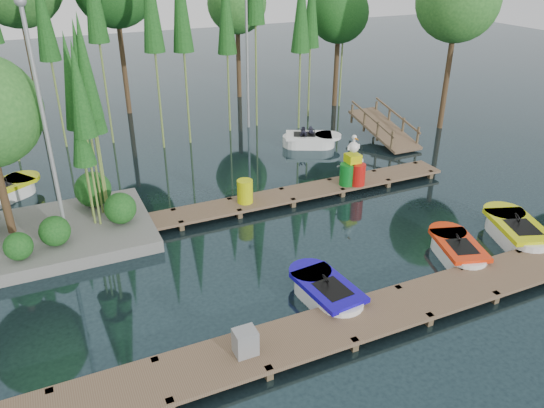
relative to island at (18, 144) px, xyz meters
name	(u,v)px	position (x,y,z in m)	size (l,w,h in m)	color
ground_plane	(264,245)	(6.30, -3.29, -3.18)	(90.00, 90.00, 0.00)	#1E3138
near_dock	(340,325)	(6.30, -7.79, -2.95)	(18.00, 1.50, 0.50)	brown
far_dock	(261,201)	(7.30, -0.79, -2.95)	(15.00, 1.20, 0.50)	brown
island	(18,144)	(0.00, 0.00, 0.00)	(6.20, 4.20, 6.75)	slate
tree_screen	(112,5)	(4.26, 7.31, 2.93)	(34.42, 18.53, 10.31)	#46321E
lamp_island	(42,111)	(0.80, -0.79, 1.08)	(0.30, 0.30, 7.25)	gray
lamp_rear	(247,40)	(10.30, 7.71, 1.08)	(0.30, 0.30, 7.25)	gray
ramp	(384,128)	(15.30, 3.21, -2.60)	(1.50, 3.94, 1.49)	brown
boat_blue	(327,293)	(6.63, -6.55, -2.94)	(1.38, 2.64, 0.85)	white
boat_red	(457,251)	(11.21, -6.31, -2.94)	(1.78, 2.68, 0.83)	white
boat_yellow_near	(516,232)	(13.62, -6.25, -2.90)	(2.16, 3.13, 0.97)	white
boat_yellow_far	(3,192)	(-0.99, 3.66, -2.89)	(2.96, 2.56, 1.37)	white
boat_white_far	(310,140)	(11.79, 3.97, -2.90)	(2.92, 2.25, 1.26)	white
utility_cabinet	(245,342)	(3.87, -7.79, -2.58)	(0.50, 0.42, 0.61)	gray
yellow_barrel	(245,191)	(6.69, -0.79, -2.47)	(0.55, 0.55, 0.82)	#C4D00A
drum_cluster	(353,169)	(10.97, -0.94, -2.33)	(1.09, 1.00, 1.87)	#0B691C
seagull_post	(343,170)	(10.60, -0.79, -2.34)	(0.50, 0.27, 0.80)	gray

